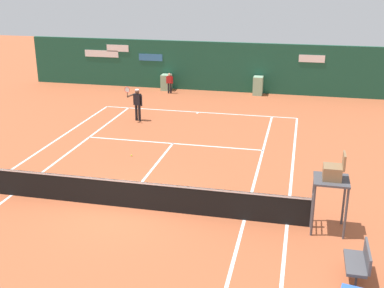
{
  "coord_description": "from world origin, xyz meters",
  "views": [
    {
      "loc": [
        5.43,
        -13.49,
        7.23
      ],
      "look_at": [
        1.36,
        4.31,
        0.8
      ],
      "focal_mm": 45.87,
      "sensor_mm": 36.0,
      "label": 1
    }
  ],
  "objects_px": {
    "player_on_baseline": "(137,102)",
    "ball_kid_right_post": "(170,82)",
    "umpire_chair": "(332,179)",
    "tennis_ball_mid_court": "(131,155)",
    "player_bench": "(360,261)"
  },
  "relations": [
    {
      "from": "player_bench",
      "to": "tennis_ball_mid_court",
      "type": "relative_size",
      "value": 16.92
    },
    {
      "from": "player_bench",
      "to": "ball_kid_right_post",
      "type": "height_order",
      "value": "ball_kid_right_post"
    },
    {
      "from": "umpire_chair",
      "to": "player_on_baseline",
      "type": "bearing_deg",
      "value": 43.97
    },
    {
      "from": "player_bench",
      "to": "tennis_ball_mid_court",
      "type": "xyz_separation_m",
      "value": [
        -8.4,
        6.88,
        -0.47
      ]
    },
    {
      "from": "player_bench",
      "to": "ball_kid_right_post",
      "type": "xyz_separation_m",
      "value": [
        -9.81,
        18.02,
        0.23
      ]
    },
    {
      "from": "umpire_chair",
      "to": "player_on_baseline",
      "type": "relative_size",
      "value": 1.3
    },
    {
      "from": "umpire_chair",
      "to": "player_bench",
      "type": "xyz_separation_m",
      "value": [
        0.67,
        -2.37,
        -1.13
      ]
    },
    {
      "from": "tennis_ball_mid_court",
      "to": "umpire_chair",
      "type": "bearing_deg",
      "value": -30.28
    },
    {
      "from": "ball_kid_right_post",
      "to": "tennis_ball_mid_court",
      "type": "height_order",
      "value": "ball_kid_right_post"
    },
    {
      "from": "umpire_chair",
      "to": "tennis_ball_mid_court",
      "type": "relative_size",
      "value": 35.75
    },
    {
      "from": "player_on_baseline",
      "to": "tennis_ball_mid_court",
      "type": "distance_m",
      "value": 5.26
    },
    {
      "from": "player_on_baseline",
      "to": "ball_kid_right_post",
      "type": "distance_m",
      "value": 6.18
    },
    {
      "from": "umpire_chair",
      "to": "ball_kid_right_post",
      "type": "height_order",
      "value": "umpire_chair"
    },
    {
      "from": "ball_kid_right_post",
      "to": "tennis_ball_mid_court",
      "type": "xyz_separation_m",
      "value": [
        1.41,
        -11.14,
        -0.71
      ]
    },
    {
      "from": "player_on_baseline",
      "to": "tennis_ball_mid_court",
      "type": "relative_size",
      "value": 27.43
    }
  ]
}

